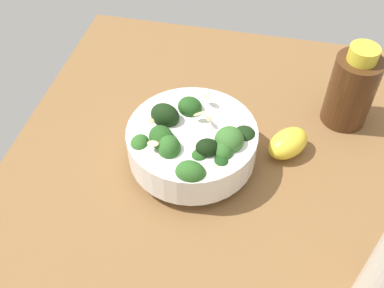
# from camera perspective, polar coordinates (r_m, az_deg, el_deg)

# --- Properties ---
(ground_plane) EXTENTS (0.69, 0.69, 0.04)m
(ground_plane) POSITION_cam_1_polar(r_m,az_deg,el_deg) (0.74, 4.28, -2.41)
(ground_plane) COLOR brown
(bowl_of_broccoli) EXTENTS (0.20, 0.20, 0.10)m
(bowl_of_broccoli) POSITION_cam_1_polar(r_m,az_deg,el_deg) (0.68, 0.03, 0.17)
(bowl_of_broccoli) COLOR white
(bowl_of_broccoli) RESTS_ON ground_plane
(lemon_wedge) EXTENTS (0.09, 0.08, 0.04)m
(lemon_wedge) POSITION_cam_1_polar(r_m,az_deg,el_deg) (0.73, 11.93, 0.09)
(lemon_wedge) COLOR yellow
(lemon_wedge) RESTS_ON ground_plane
(bottle_short) EXTENTS (0.07, 0.07, 0.15)m
(bottle_short) POSITION_cam_1_polar(r_m,az_deg,el_deg) (0.78, 19.37, 6.55)
(bottle_short) COLOR #472814
(bottle_short) RESTS_ON ground_plane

